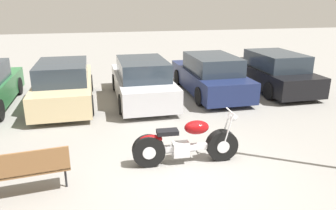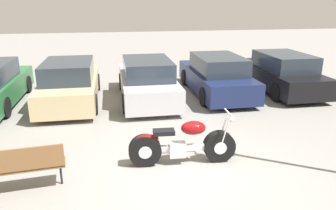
{
  "view_description": "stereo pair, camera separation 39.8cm",
  "coord_description": "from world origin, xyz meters",
  "px_view_note": "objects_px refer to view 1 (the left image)",
  "views": [
    {
      "loc": [
        -1.68,
        -5.47,
        3.31
      ],
      "look_at": [
        0.03,
        1.94,
        0.85
      ],
      "focal_mm": 35.0,
      "sensor_mm": 36.0,
      "label": 1
    },
    {
      "loc": [
        -1.29,
        -5.55,
        3.31
      ],
      "look_at": [
        0.03,
        1.94,
        0.85
      ],
      "focal_mm": 35.0,
      "sensor_mm": 36.0,
      "label": 2
    }
  ],
  "objects_px": {
    "motorcycle": "(185,144)",
    "parked_car_navy": "(210,76)",
    "parked_car_silver": "(142,81)",
    "park_bench": "(17,169)",
    "parked_car_champagne": "(64,85)",
    "parked_car_black": "(272,72)"
  },
  "relations": [
    {
      "from": "motorcycle",
      "to": "parked_car_navy",
      "type": "height_order",
      "value": "parked_car_navy"
    },
    {
      "from": "parked_car_silver",
      "to": "park_bench",
      "type": "distance_m",
      "value": 6.09
    },
    {
      "from": "motorcycle",
      "to": "parked_car_champagne",
      "type": "relative_size",
      "value": 0.5
    },
    {
      "from": "parked_car_navy",
      "to": "park_bench",
      "type": "height_order",
      "value": "parked_car_navy"
    },
    {
      "from": "parked_car_navy",
      "to": "park_bench",
      "type": "bearing_deg",
      "value": -134.55
    },
    {
      "from": "parked_car_silver",
      "to": "park_bench",
      "type": "xyz_separation_m",
      "value": [
        -2.96,
        -5.32,
        -0.12
      ]
    },
    {
      "from": "parked_car_champagne",
      "to": "park_bench",
      "type": "xyz_separation_m",
      "value": [
        -0.42,
        -5.41,
        -0.12
      ]
    },
    {
      "from": "parked_car_navy",
      "to": "parked_car_black",
      "type": "bearing_deg",
      "value": 1.69
    },
    {
      "from": "park_bench",
      "to": "parked_car_navy",
      "type": "bearing_deg",
      "value": 45.45
    },
    {
      "from": "parked_car_champagne",
      "to": "motorcycle",
      "type": "bearing_deg",
      "value": -60.51
    },
    {
      "from": "parked_car_champagne",
      "to": "park_bench",
      "type": "height_order",
      "value": "parked_car_champagne"
    },
    {
      "from": "parked_car_champagne",
      "to": "parked_car_silver",
      "type": "xyz_separation_m",
      "value": [
        2.54,
        -0.09,
        0.0
      ]
    },
    {
      "from": "parked_car_champagne",
      "to": "parked_car_navy",
      "type": "bearing_deg",
      "value": 2.03
    },
    {
      "from": "motorcycle",
      "to": "parked_car_black",
      "type": "xyz_separation_m",
      "value": [
        4.9,
        5.09,
        0.23
      ]
    },
    {
      "from": "motorcycle",
      "to": "parked_car_champagne",
      "type": "height_order",
      "value": "parked_car_champagne"
    },
    {
      "from": "parked_car_champagne",
      "to": "parked_car_black",
      "type": "xyz_separation_m",
      "value": [
        7.63,
        0.26,
        0.0
      ]
    },
    {
      "from": "parked_car_navy",
      "to": "parked_car_champagne",
      "type": "bearing_deg",
      "value": -177.97
    },
    {
      "from": "parked_car_black",
      "to": "parked_car_silver",
      "type": "bearing_deg",
      "value": -176.09
    },
    {
      "from": "motorcycle",
      "to": "parked_car_navy",
      "type": "distance_m",
      "value": 5.54
    },
    {
      "from": "parked_car_silver",
      "to": "parked_car_black",
      "type": "xyz_separation_m",
      "value": [
        5.09,
        0.35,
        0.0
      ]
    },
    {
      "from": "parked_car_black",
      "to": "park_bench",
      "type": "xyz_separation_m",
      "value": [
        -8.05,
        -5.67,
        -0.12
      ]
    },
    {
      "from": "parked_car_black",
      "to": "motorcycle",
      "type": "bearing_deg",
      "value": -133.91
    }
  ]
}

